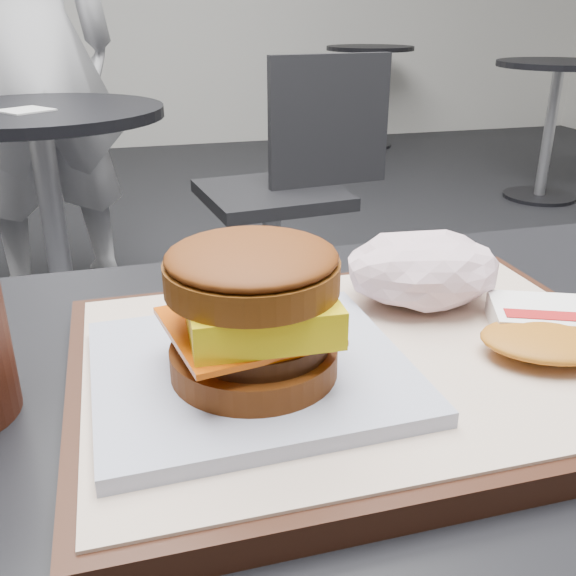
# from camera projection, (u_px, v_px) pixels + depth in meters

# --- Properties ---
(serving_tray) EXTENTS (0.38, 0.28, 0.02)m
(serving_tray) POSITION_uv_depth(u_px,v_px,m) (361.00, 365.00, 0.43)
(serving_tray) COLOR black
(serving_tray) RESTS_ON customer_table
(breakfast_sandwich) EXTENTS (0.19, 0.17, 0.09)m
(breakfast_sandwich) POSITION_uv_depth(u_px,v_px,m) (253.00, 325.00, 0.38)
(breakfast_sandwich) COLOR silver
(breakfast_sandwich) RESTS_ON serving_tray
(hash_brown) EXTENTS (0.13, 0.12, 0.02)m
(hash_brown) POSITION_uv_depth(u_px,v_px,m) (553.00, 329.00, 0.44)
(hash_brown) COLOR white
(hash_brown) RESTS_ON serving_tray
(crumpled_wrapper) EXTENTS (0.12, 0.09, 0.05)m
(crumpled_wrapper) POSITION_uv_depth(u_px,v_px,m) (424.00, 269.00, 0.49)
(crumpled_wrapper) COLOR white
(crumpled_wrapper) RESTS_ON serving_tray
(neighbor_table) EXTENTS (0.70, 0.70, 0.75)m
(neighbor_table) POSITION_uv_depth(u_px,v_px,m) (47.00, 178.00, 1.86)
(neighbor_table) COLOR black
(neighbor_table) RESTS_ON ground
(napkin) EXTENTS (0.17, 0.17, 0.00)m
(napkin) POSITION_uv_depth(u_px,v_px,m) (25.00, 110.00, 1.72)
(napkin) COLOR silver
(napkin) RESTS_ON neighbor_table
(neighbor_chair) EXTENTS (0.62, 0.46, 0.88)m
(neighbor_chair) POSITION_uv_depth(u_px,v_px,m) (292.00, 178.00, 2.04)
(neighbor_chair) COLOR #96969A
(neighbor_chair) RESTS_ON ground
(patron) EXTENTS (0.75, 0.60, 1.80)m
(patron) POSITION_uv_depth(u_px,v_px,m) (23.00, 41.00, 2.18)
(patron) COLOR silver
(patron) RESTS_ON ground
(bg_table_near) EXTENTS (0.66, 0.66, 0.75)m
(bg_table_near) POSITION_uv_depth(u_px,v_px,m) (555.00, 97.00, 3.49)
(bg_table_near) COLOR black
(bg_table_near) RESTS_ON ground
(bg_table_far) EXTENTS (0.66, 0.66, 0.75)m
(bg_table_far) POSITION_uv_depth(u_px,v_px,m) (369.00, 72.00, 4.90)
(bg_table_far) COLOR black
(bg_table_far) RESTS_ON ground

